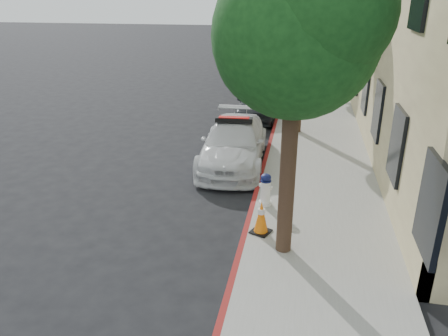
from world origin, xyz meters
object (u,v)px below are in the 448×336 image
traffic_cone (261,217)px  parked_car_mid (257,102)px  police_car (234,143)px  fire_hydrant (265,190)px  parked_car_far (256,71)px

traffic_cone → parked_car_mid: bearing=97.1°
police_car → fire_hydrant: (1.25, -2.92, -0.12)m
parked_car_mid → police_car: bearing=-92.2°
police_car → traffic_cone: 4.43m
police_car → traffic_cone: size_ratio=6.31×
fire_hydrant → parked_car_mid: bearing=121.2°
parked_car_far → police_car: bearing=-93.4°
parked_car_mid → fire_hydrant: bearing=-83.2°
police_car → parked_car_far: police_car is taller
parked_car_mid → traffic_cone: size_ratio=5.29×
police_car → fire_hydrant: 3.18m
police_car → parked_car_mid: size_ratio=1.19×
parked_car_far → traffic_cone: bearing=-90.0°
fire_hydrant → traffic_cone: (0.04, -1.31, -0.03)m
parked_car_far → traffic_cone: parked_car_far is taller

